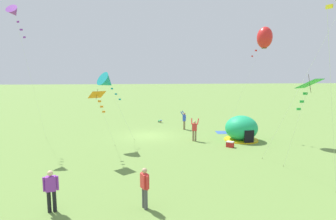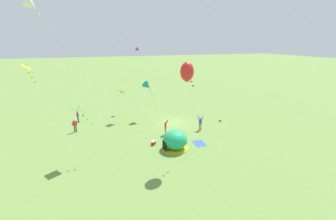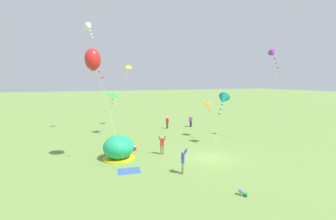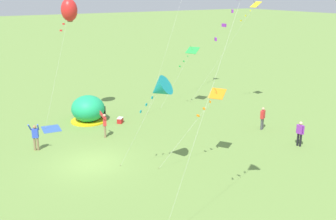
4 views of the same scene
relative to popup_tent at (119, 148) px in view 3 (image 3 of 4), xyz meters
name	(u,v)px [view 3 (image 3 of 4)]	position (x,y,z in m)	size (l,w,h in m)	color
ground_plane	(210,158)	(7.70, -2.75, -1.00)	(300.00, 300.00, 0.00)	olive
popup_tent	(119,148)	(0.00, 0.00, 0.00)	(2.81, 2.81, 2.10)	#1EAD6B
picnic_blanket	(129,171)	(0.27, -3.08, -0.99)	(1.70, 1.30, 0.01)	#3359A5
cooler_box	(133,148)	(1.73, 1.95, -0.78)	(0.64, 0.63, 0.44)	red
toddler_crawling	(243,193)	(5.88, -9.30, -0.82)	(0.45, 0.53, 0.32)	green
person_flying_kite	(162,144)	(3.98, -0.27, 0.00)	(0.71, 0.61, 1.89)	#8C7251
person_strolling	(191,121)	(12.35, 10.16, -0.03)	(0.58, 0.29, 1.72)	black
person_far_back	(183,161)	(3.90, -5.04, 0.00)	(0.65, 0.72, 1.89)	#8C7251
person_with_toddler	(167,122)	(8.65, 10.39, -0.03)	(0.37, 0.55, 1.72)	#4C4C51
kite_purple	(273,54)	(17.26, 0.04, 8.86)	(1.17, 3.71, 10.39)	silver
kite_red	(93,59)	(-1.89, -0.35, 7.56)	(2.58, 3.76, 9.43)	silver
kite_white	(89,27)	(-1.54, 11.37, 12.58)	(2.86, 7.12, 14.18)	silver
kite_teal	(223,99)	(10.95, 0.16, 3.94)	(2.94, 2.48, 5.70)	silver
kite_green	(113,97)	(0.85, 9.24, 3.88)	(1.43, 3.51, 5.49)	silver
kite_yellow	(127,70)	(3.63, 13.42, 7.52)	(4.60, 3.86, 9.20)	silver
kite_orange	(207,105)	(11.22, 3.71, 3.06)	(1.39, 4.09, 4.58)	silver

